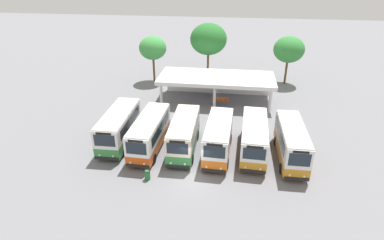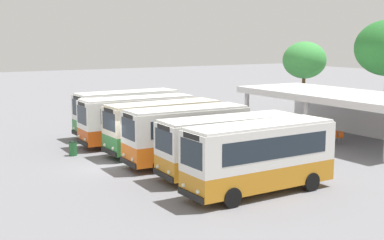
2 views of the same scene
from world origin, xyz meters
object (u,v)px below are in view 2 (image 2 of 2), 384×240
at_px(waiting_chair_second_from_end, 328,134).
at_px(waiting_chair_fourth_seat, 340,136).
at_px(city_bus_middle_cream, 163,125).
at_px(city_bus_fifth_blue, 230,143).
at_px(waiting_chair_middle_seat, 334,135).
at_px(city_bus_second_in_row, 138,118).
at_px(waiting_chair_end_by_column, 322,133).
at_px(city_bus_nearest_orange, 127,111).
at_px(city_bus_fourth_amber, 187,133).
at_px(litter_bin_apron, 73,148).
at_px(city_bus_far_end_green, 260,155).

height_order(waiting_chair_second_from_end, waiting_chair_fourth_seat, same).
xyz_separation_m(city_bus_middle_cream, city_bus_fifth_blue, (6.65, 0.39, -0.04)).
bearing_deg(waiting_chair_second_from_end, waiting_chair_middle_seat, -1.60).
relative_size(city_bus_second_in_row, waiting_chair_end_by_column, 9.27).
xyz_separation_m(city_bus_fifth_blue, waiting_chair_fourth_seat, (-2.95, 11.40, -1.22)).
distance_m(city_bus_nearest_orange, city_bus_fourth_amber, 10.00).
distance_m(city_bus_nearest_orange, waiting_chair_middle_seat, 14.95).
bearing_deg(city_bus_nearest_orange, litter_bin_apron, -52.46).
height_order(city_bus_nearest_orange, city_bus_second_in_row, city_bus_nearest_orange).
bearing_deg(litter_bin_apron, waiting_chair_fourth_seat, 70.52).
xyz_separation_m(city_bus_fifth_blue, litter_bin_apron, (-8.93, -5.52, -1.29)).
bearing_deg(litter_bin_apron, waiting_chair_middle_seat, 72.17).
distance_m(city_bus_middle_cream, city_bus_fourth_amber, 3.33).
bearing_deg(waiting_chair_middle_seat, city_bus_far_end_green, -60.47).
xyz_separation_m(waiting_chair_second_from_end, waiting_chair_middle_seat, (0.55, -0.02, 0.00)).
height_order(city_bus_fifth_blue, waiting_chair_fourth_seat, city_bus_fifth_blue).
distance_m(city_bus_nearest_orange, city_bus_second_in_row, 3.41).
relative_size(waiting_chair_fourth_seat, litter_bin_apron, 0.96).
height_order(waiting_chair_fourth_seat, litter_bin_apron, litter_bin_apron).
height_order(city_bus_nearest_orange, waiting_chair_middle_seat, city_bus_nearest_orange).
bearing_deg(city_bus_fourth_amber, city_bus_fifth_blue, 11.28).
relative_size(waiting_chair_second_from_end, litter_bin_apron, 0.96).
xyz_separation_m(city_bus_nearest_orange, waiting_chair_middle_seat, (9.80, 11.22, -1.31)).
relative_size(city_bus_nearest_orange, waiting_chair_middle_seat, 9.20).
relative_size(city_bus_second_in_row, waiting_chair_middle_seat, 9.27).
xyz_separation_m(city_bus_middle_cream, waiting_chair_middle_seat, (3.15, 11.76, -1.27)).
distance_m(city_bus_nearest_orange, city_bus_middle_cream, 6.67).
xyz_separation_m(city_bus_second_in_row, waiting_chair_middle_seat, (6.47, 11.98, -1.29)).
bearing_deg(city_bus_second_in_row, city_bus_fourth_amber, -0.50).
distance_m(city_bus_middle_cream, city_bus_fifth_blue, 6.66).
relative_size(city_bus_fifth_blue, waiting_chair_fourth_seat, 9.24).
bearing_deg(litter_bin_apron, waiting_chair_second_from_end, 73.89).
distance_m(city_bus_middle_cream, waiting_chair_middle_seat, 12.24).
relative_size(waiting_chair_second_from_end, waiting_chair_fourth_seat, 1.00).
xyz_separation_m(city_bus_middle_cream, city_bus_fourth_amber, (3.32, -0.28, 0.04)).
distance_m(city_bus_nearest_orange, waiting_chair_second_from_end, 14.61).
relative_size(waiting_chair_end_by_column, litter_bin_apron, 0.96).
bearing_deg(waiting_chair_fourth_seat, litter_bin_apron, -109.48).
height_order(city_bus_fourth_amber, waiting_chair_middle_seat, city_bus_fourth_amber).
height_order(city_bus_far_end_green, waiting_chair_middle_seat, city_bus_far_end_green).
bearing_deg(city_bus_middle_cream, waiting_chair_second_from_end, 77.55).
xyz_separation_m(city_bus_fourth_amber, city_bus_far_end_green, (6.65, -0.01, 0.01)).
relative_size(city_bus_second_in_row, litter_bin_apron, 8.86).
bearing_deg(city_bus_nearest_orange, waiting_chair_second_from_end, 50.56).
relative_size(city_bus_fifth_blue, litter_bin_apron, 8.83).
bearing_deg(waiting_chair_fourth_seat, city_bus_second_in_row, -120.34).
bearing_deg(city_bus_fifth_blue, city_bus_fourth_amber, -168.72).
distance_m(city_bus_nearest_orange, waiting_chair_fourth_seat, 15.34).
bearing_deg(waiting_chair_fourth_seat, waiting_chair_middle_seat, -177.51).
height_order(city_bus_nearest_orange, waiting_chair_end_by_column, city_bus_nearest_orange).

